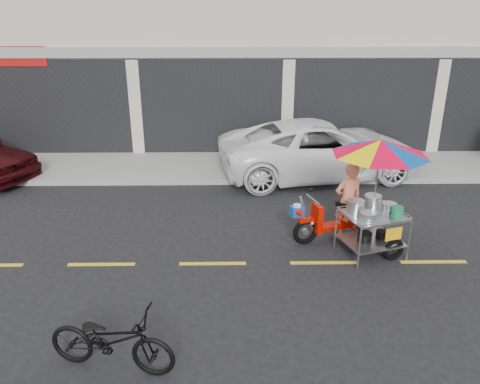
{
  "coord_description": "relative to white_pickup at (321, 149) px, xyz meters",
  "views": [
    {
      "loc": [
        -1.62,
        -7.35,
        4.31
      ],
      "look_at": [
        -1.5,
        0.6,
        1.15
      ],
      "focal_mm": 35.0,
      "sensor_mm": 36.0,
      "label": 1
    }
  ],
  "objects": [
    {
      "name": "ground",
      "position": [
        -0.73,
        -4.7,
        -0.75
      ],
      "size": [
        90.0,
        90.0,
        0.0
      ],
      "primitive_type": "plane",
      "color": "black"
    },
    {
      "name": "sidewalk",
      "position": [
        -0.73,
        0.8,
        -0.68
      ],
      "size": [
        45.0,
        3.0,
        0.15
      ],
      "primitive_type": "cube",
      "color": "gray",
      "rests_on": "ground"
    },
    {
      "name": "shophouse_block",
      "position": [
        2.09,
        5.89,
        3.48
      ],
      "size": [
        36.0,
        8.11,
        10.4
      ],
      "color": "beige",
      "rests_on": "ground"
    },
    {
      "name": "centerline",
      "position": [
        -0.73,
        -4.7,
        -0.75
      ],
      "size": [
        42.0,
        0.1,
        0.01
      ],
      "primitive_type": "cube",
      "color": "gold",
      "rests_on": "ground"
    },
    {
      "name": "white_pickup",
      "position": [
        0.0,
        0.0,
        0.0
      ],
      "size": [
        5.76,
        3.34,
        1.51
      ],
      "primitive_type": "imported",
      "rotation": [
        0.0,
        0.0,
        1.73
      ],
      "color": "white",
      "rests_on": "ground"
    },
    {
      "name": "near_bicycle",
      "position": [
        -3.89,
        -7.28,
        -0.32
      ],
      "size": [
        1.76,
        0.93,
        0.88
      ],
      "primitive_type": "imported",
      "rotation": [
        0.0,
        0.0,
        1.35
      ],
      "color": "black",
      "rests_on": "ground"
    },
    {
      "name": "food_vendor_rig",
      "position": [
        0.07,
        -4.09,
        0.65
      ],
      "size": [
        2.57,
        2.14,
        2.23
      ],
      "rotation": [
        0.0,
        0.0,
        0.3
      ],
      "color": "black",
      "rests_on": "ground"
    }
  ]
}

